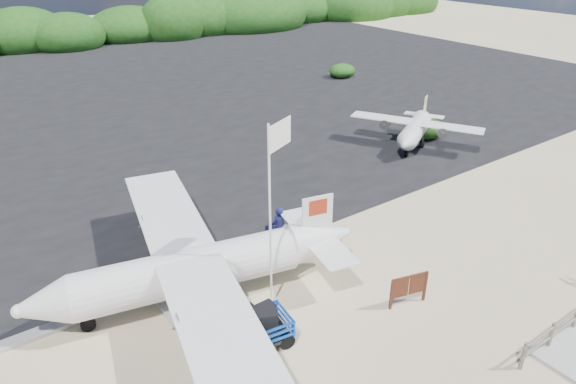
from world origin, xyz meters
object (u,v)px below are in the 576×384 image
flagpole (272,305)px  crew_a (279,228)px  baggage_cart (254,347)px  signboard (407,304)px  crew_b (269,247)px  aircraft_large (319,108)px

flagpole → crew_a: 3.86m
baggage_cart → signboard: 5.67m
baggage_cart → flagpole: 2.14m
baggage_cart → crew_b: (2.79, 3.31, 0.97)m
baggage_cart → flagpole: flagpole is taller
flagpole → signboard: bearing=-35.2°
flagpole → crew_b: flagpole is taller
flagpole → crew_a: flagpole is taller
baggage_cart → crew_a: bearing=55.0°
signboard → crew_b: bearing=135.1°
signboard → crew_a: crew_a is taller
crew_b → signboard: bearing=109.1°
signboard → crew_b: size_ratio=0.80×
crew_b → aircraft_large: aircraft_large is taller
baggage_cart → signboard: size_ratio=1.61×
baggage_cart → signboard: signboard is taller
signboard → crew_a: size_ratio=0.82×
flagpole → signboard: 4.78m
baggage_cart → aircraft_large: size_ratio=0.18×
baggage_cart → aircraft_large: (17.42, 18.42, 0.00)m
crew_a → aircraft_large: (13.47, 14.07, -0.94)m
crew_a → baggage_cart: bearing=48.7°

